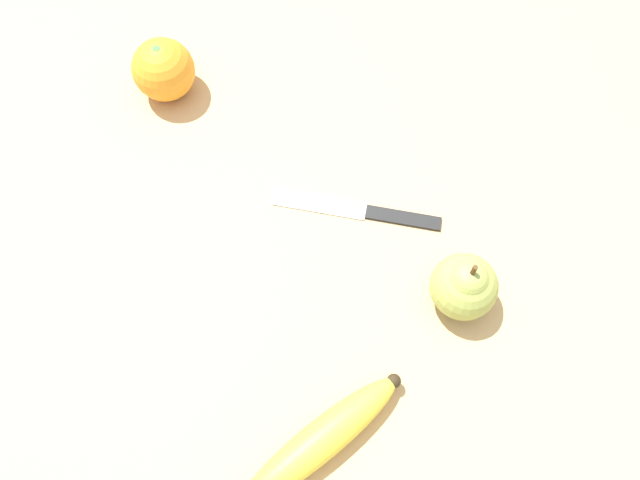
% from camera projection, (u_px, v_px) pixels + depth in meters
% --- Properties ---
extents(ground_plane, '(3.00, 3.00, 0.00)m').
position_uv_depth(ground_plane, '(325.00, 267.00, 0.68)').
color(ground_plane, tan).
extents(banana, '(0.14, 0.17, 0.04)m').
position_uv_depth(banana, '(319.00, 442.00, 0.59)').
color(banana, yellow).
rests_on(banana, ground_plane).
extents(orange, '(0.08, 0.08, 0.08)m').
position_uv_depth(orange, '(164.00, 70.00, 0.74)').
color(orange, orange).
rests_on(orange, ground_plane).
extents(pear, '(0.07, 0.07, 0.09)m').
position_uv_depth(pear, '(464.00, 289.00, 0.63)').
color(pear, '#99A84C').
rests_on(pear, ground_plane).
extents(paring_knife, '(0.20, 0.03, 0.01)m').
position_uv_depth(paring_knife, '(362.00, 211.00, 0.71)').
color(paring_knife, silver).
rests_on(paring_knife, ground_plane).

